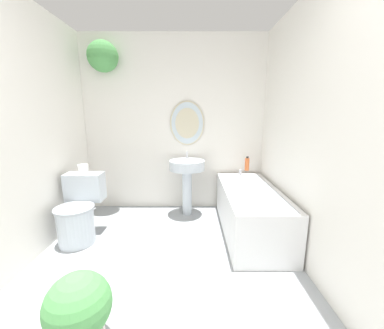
{
  "coord_description": "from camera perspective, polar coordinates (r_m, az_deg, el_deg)",
  "views": [
    {
      "loc": [
        0.25,
        -0.53,
        1.35
      ],
      "look_at": [
        0.24,
        1.73,
        0.87
      ],
      "focal_mm": 22.0,
      "sensor_mm": 36.0,
      "label": 1
    }
  ],
  "objects": [
    {
      "name": "pedestal_sink",
      "position": [
        3.14,
        -0.98,
        -1.95
      ],
      "size": [
        0.47,
        0.47,
        0.85
      ],
      "color": "silver",
      "rests_on": "ground_plane"
    },
    {
      "name": "wall_right",
      "position": [
        2.19,
        28.46,
        6.68
      ],
      "size": [
        0.06,
        2.91,
        2.4
      ],
      "color": "silver",
      "rests_on": "ground_plane"
    },
    {
      "name": "shampoo_bottle",
      "position": [
        3.29,
        13.44,
        0.11
      ],
      "size": [
        0.06,
        0.06,
        0.19
      ],
      "color": "#DB6633",
      "rests_on": "bathtub"
    },
    {
      "name": "bathtub",
      "position": [
        2.85,
        14.13,
        -10.54
      ],
      "size": [
        0.61,
        1.45,
        0.6
      ],
      "color": "silver",
      "rests_on": "ground_plane"
    },
    {
      "name": "wall_back",
      "position": [
        3.35,
        -6.13,
        11.48
      ],
      "size": [
        2.61,
        0.39,
        2.4
      ],
      "color": "silver",
      "rests_on": "ground_plane"
    },
    {
      "name": "potted_plant",
      "position": [
        1.71,
        -25.51,
        -29.11
      ],
      "size": [
        0.37,
        0.37,
        0.47
      ],
      "color": "silver",
      "rests_on": "ground_plane"
    },
    {
      "name": "wall_left",
      "position": [
        2.46,
        -38.26,
        5.99
      ],
      "size": [
        0.06,
        2.91,
        2.4
      ],
      "color": "silver",
      "rests_on": "ground_plane"
    },
    {
      "name": "toilet_paper_roll",
      "position": [
        2.92,
        -24.63,
        -0.97
      ],
      "size": [
        0.11,
        0.11,
        0.1
      ],
      "color": "white",
      "rests_on": "toilet"
    },
    {
      "name": "toilet",
      "position": [
        2.88,
        -25.47,
        -10.3
      ],
      "size": [
        0.41,
        0.59,
        0.7
      ],
      "color": "silver",
      "rests_on": "ground_plane"
    }
  ]
}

